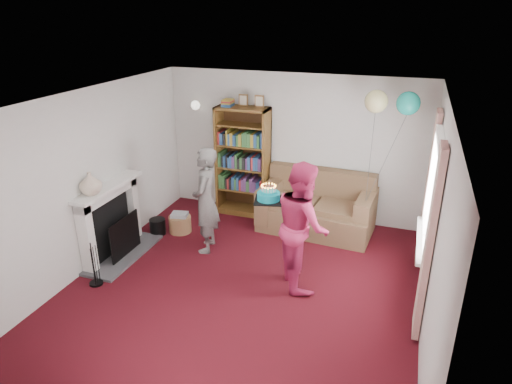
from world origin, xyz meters
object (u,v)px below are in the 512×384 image
at_px(sofa, 317,208).
at_px(person_striped, 206,201).
at_px(person_magenta, 302,225).
at_px(birthday_cake, 268,196).
at_px(bookcase, 243,162).

bearing_deg(sofa, person_striped, -134.66).
xyz_separation_m(person_magenta, birthday_cake, (-0.48, 0.05, 0.32)).
xyz_separation_m(bookcase, person_magenta, (1.53, -1.91, -0.09)).
xyz_separation_m(person_striped, person_magenta, (1.58, -0.42, 0.05)).
relative_size(sofa, person_magenta, 1.06).
bearing_deg(person_magenta, person_striped, 47.12).
bearing_deg(person_magenta, bookcase, 10.76).
height_order(bookcase, person_striped, bookcase).
distance_m(bookcase, birthday_cake, 2.15).
xyz_separation_m(bookcase, sofa, (1.40, -0.23, -0.59)).
relative_size(sofa, birthday_cake, 5.05).
xyz_separation_m(person_striped, birthday_cake, (1.10, -0.37, 0.37)).
distance_m(person_striped, birthday_cake, 1.21).
relative_size(bookcase, person_striped, 1.32).
relative_size(person_magenta, birthday_cake, 4.74).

